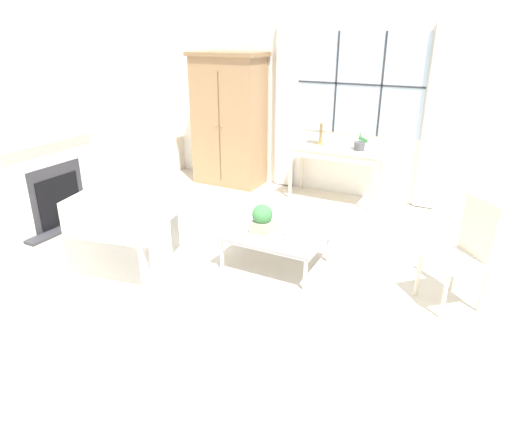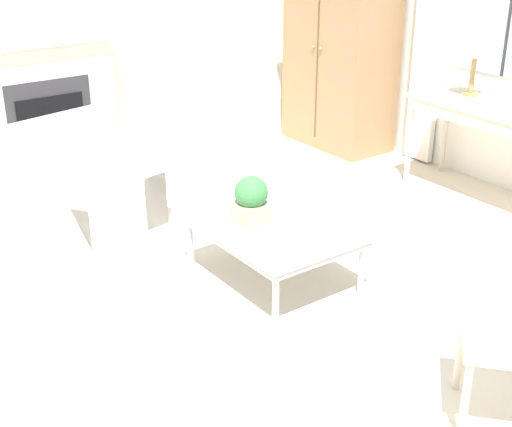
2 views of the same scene
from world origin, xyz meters
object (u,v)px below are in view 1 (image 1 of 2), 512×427
armoire (229,120)px  console_table (336,153)px  pillar_candle (289,231)px  fireplace (49,173)px  potted_orchid (360,138)px  table_lamp (322,116)px  armchair_upholstered (123,237)px  side_chair_wooden (466,247)px  coffee_table (276,234)px  potted_plant_small (262,218)px

armoire → console_table: (1.73, 0.00, -0.32)m
console_table → pillar_candle: size_ratio=8.05×
fireplace → pillar_candle: size_ratio=13.71×
potted_orchid → pillar_candle: potted_orchid is taller
table_lamp → armchair_upholstered: bearing=-111.2°
fireplace → side_chair_wooden: size_ratio=2.21×
console_table → fireplace: bearing=-137.7°
armchair_upholstered → table_lamp: bearing=68.8°
coffee_table → potted_plant_small: (-0.12, -0.08, 0.18)m
side_chair_wooden → console_table: bearing=132.1°
potted_plant_small → pillar_candle: bearing=-1.2°
side_chair_wooden → potted_plant_small: bearing=-173.6°
fireplace → potted_orchid: fireplace is taller
potted_plant_small → pillar_candle: (0.29, -0.01, -0.08)m
console_table → table_lamp: size_ratio=2.49×
potted_orchid → potted_plant_small: size_ratio=1.43×
fireplace → table_lamp: bearing=46.1°
armoire → armchair_upholstered: bearing=-83.0°
side_chair_wooden → coffee_table: size_ratio=0.97×
armoire → potted_orchid: (2.05, -0.01, -0.07)m
potted_plant_small → side_chair_wooden: bearing=6.4°
armoire → table_lamp: armoire is taller
coffee_table → potted_plant_small: potted_plant_small is taller
fireplace → table_lamp: 3.63m
side_chair_wooden → coffee_table: (-1.74, -0.13, -0.19)m
fireplace → pillar_candle: 3.06m
armoire → table_lamp: 1.48m
potted_orchid → coffee_table: (-0.21, -2.17, -0.58)m
potted_orchid → potted_plant_small: 2.31m
armoire → pillar_candle: 3.07m
console_table → coffee_table: 2.21m
fireplace → armoire: 2.73m
pillar_candle → coffee_table: bearing=154.0°
side_chair_wooden → potted_orchid: bearing=126.9°
armoire → armchair_upholstered: armoire is taller
potted_orchid → potted_plant_small: bearing=-98.4°
armoire → side_chair_wooden: armoire is taller
table_lamp → coffee_table: 2.43m
table_lamp → potted_orchid: 0.64m
potted_plant_small → fireplace: bearing=-174.7°
console_table → side_chair_wooden: 2.76m
armchair_upholstered → side_chair_wooden: (3.24, 0.76, 0.28)m
fireplace → potted_plant_small: (2.75, 0.26, -0.16)m
pillar_candle → armchair_upholstered: bearing=-162.0°
fireplace → armoire: fireplace is taller
armoire → armchair_upholstered: 2.92m
fireplace → potted_plant_small: 2.76m
coffee_table → pillar_candle: (0.17, -0.08, 0.11)m
fireplace → pillar_candle: fireplace is taller
armchair_upholstered → side_chair_wooden: bearing=13.2°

